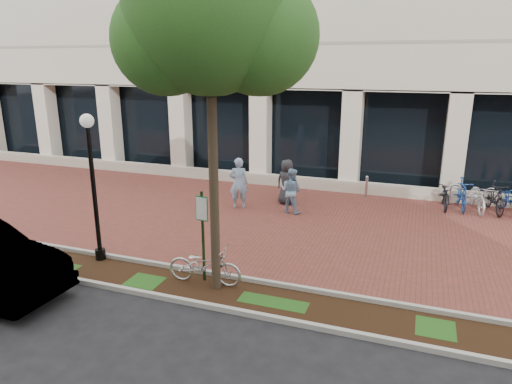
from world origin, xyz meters
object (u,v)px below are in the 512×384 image
(lamppost, at_px, (93,180))
(pedestrian_mid, at_px, (291,191))
(street_tree, at_px, (213,20))
(bollard, at_px, (367,186))
(locked_bicycle, at_px, (205,265))
(parking_sign, at_px, (202,225))
(bike_rack_cluster, at_px, (495,198))
(pedestrian_left, at_px, (239,183))
(pedestrian_right, at_px, (287,182))

(lamppost, relative_size, pedestrian_mid, 2.44)
(street_tree, bearing_deg, bollard, 74.98)
(locked_bicycle, bearing_deg, parking_sign, 31.03)
(street_tree, height_order, bike_rack_cluster, street_tree)
(pedestrian_left, relative_size, bollard, 2.11)
(lamppost, xyz_separation_m, locked_bicycle, (3.37, -0.31, -1.79))
(locked_bicycle, distance_m, pedestrian_right, 7.03)
(parking_sign, relative_size, pedestrian_left, 1.21)
(locked_bicycle, relative_size, pedestrian_mid, 1.14)
(parking_sign, distance_m, pedestrian_left, 6.01)
(parking_sign, distance_m, locked_bicycle, 1.01)
(parking_sign, height_order, bike_rack_cluster, parking_sign)
(bollard, relative_size, bike_rack_cluster, 0.21)
(pedestrian_left, bearing_deg, pedestrian_mid, 163.00)
(parking_sign, xyz_separation_m, pedestrian_left, (-1.41, 5.82, -0.53))
(pedestrian_left, height_order, bike_rack_cluster, pedestrian_left)
(locked_bicycle, xyz_separation_m, bike_rack_cluster, (7.42, 8.60, 0.05))
(parking_sign, distance_m, pedestrian_mid, 6.00)
(street_tree, height_order, pedestrian_left, street_tree)
(parking_sign, bearing_deg, bike_rack_cluster, 54.99)
(parking_sign, height_order, pedestrian_left, parking_sign)
(pedestrian_left, xyz_separation_m, bollard, (4.33, 3.01, -0.50))
(parking_sign, bearing_deg, pedestrian_right, 95.46)
(lamppost, distance_m, bike_rack_cluster, 13.72)
(pedestrian_mid, relative_size, bollard, 1.82)
(parking_sign, distance_m, bike_rack_cluster, 11.36)
(pedestrian_right, bearing_deg, pedestrian_left, 47.18)
(lamppost, relative_size, bollard, 4.43)
(pedestrian_mid, bearing_deg, lamppost, 68.08)
(pedestrian_mid, distance_m, bollard, 3.74)
(bollard, xyz_separation_m, bike_rack_cluster, (4.59, -0.36, 0.08))
(lamppost, bearing_deg, locked_bicycle, -5.23)
(pedestrian_mid, height_order, pedestrian_right, pedestrian_right)
(locked_bicycle, relative_size, pedestrian_right, 1.07)
(street_tree, xyz_separation_m, pedestrian_left, (-1.91, 6.02, -5.16))
(bollard, height_order, bike_rack_cluster, bike_rack_cluster)
(street_tree, relative_size, pedestrian_left, 4.23)
(pedestrian_left, relative_size, pedestrian_right, 1.10)
(lamppost, height_order, bike_rack_cluster, lamppost)
(pedestrian_mid, bearing_deg, street_tree, 101.18)
(locked_bicycle, bearing_deg, pedestrian_right, -5.10)
(bike_rack_cluster, bearing_deg, lamppost, -150.82)
(pedestrian_mid, relative_size, pedestrian_right, 0.94)
(street_tree, bearing_deg, locked_bicycle, 170.04)
(parking_sign, bearing_deg, locked_bicycle, -47.63)
(street_tree, xyz_separation_m, bollard, (2.42, 9.03, -5.65))
(locked_bicycle, xyz_separation_m, bollard, (2.83, 8.95, -0.03))
(parking_sign, bearing_deg, pedestrian_left, 110.21)
(lamppost, xyz_separation_m, pedestrian_left, (1.87, 5.64, -1.32))
(lamppost, bearing_deg, pedestrian_mid, 56.14)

